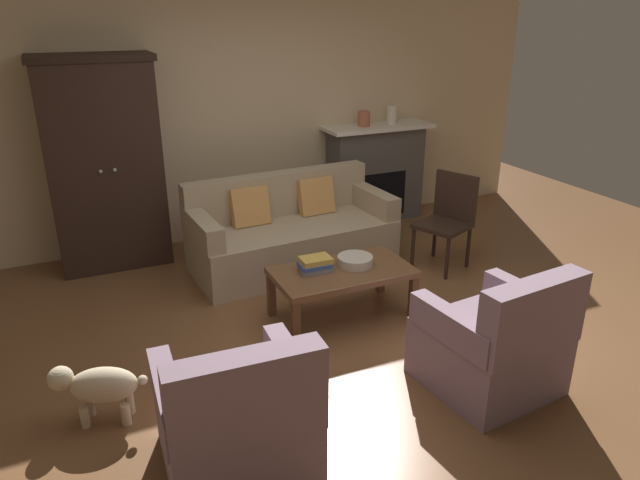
{
  "coord_description": "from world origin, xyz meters",
  "views": [
    {
      "loc": [
        -1.76,
        -3.42,
        2.34
      ],
      "look_at": [
        0.1,
        0.66,
        0.55
      ],
      "focal_mm": 32.61,
      "sensor_mm": 36.0,
      "label": 1
    }
  ],
  "objects_px": {
    "coffee_table": "(342,276)",
    "armchair_near_left": "(237,422)",
    "mantel_vase_terracotta": "(364,119)",
    "mantel_vase_cream": "(392,115)",
    "book_stack": "(315,264)",
    "dog": "(98,386)",
    "armchair_near_right": "(494,345)",
    "side_chair_wooden": "(448,215)",
    "fruit_bowl": "(355,261)",
    "armoire": "(105,164)",
    "couch": "(291,234)",
    "fireplace": "(375,172)"
  },
  "relations": [
    {
      "from": "fruit_bowl",
      "to": "armchair_near_right",
      "type": "height_order",
      "value": "armchair_near_right"
    },
    {
      "from": "armchair_near_right",
      "to": "dog",
      "type": "distance_m",
      "value": 2.48
    },
    {
      "from": "armchair_near_left",
      "to": "dog",
      "type": "height_order",
      "value": "armchair_near_left"
    },
    {
      "from": "couch",
      "to": "mantel_vase_cream",
      "type": "relative_size",
      "value": 9.57
    },
    {
      "from": "couch",
      "to": "armchair_near_right",
      "type": "bearing_deg",
      "value": -79.03
    },
    {
      "from": "armoire",
      "to": "armchair_near_right",
      "type": "xyz_separation_m",
      "value": [
        2.0,
        -3.16,
        -0.68
      ]
    },
    {
      "from": "fruit_bowl",
      "to": "armchair_near_right",
      "type": "distance_m",
      "value": 1.34
    },
    {
      "from": "fruit_bowl",
      "to": "dog",
      "type": "distance_m",
      "value": 2.13
    },
    {
      "from": "coffee_table",
      "to": "dog",
      "type": "height_order",
      "value": "coffee_table"
    },
    {
      "from": "coffee_table",
      "to": "side_chair_wooden",
      "type": "bearing_deg",
      "value": 20.39
    },
    {
      "from": "coffee_table",
      "to": "armoire",
      "type": "bearing_deg",
      "value": 128.74
    },
    {
      "from": "book_stack",
      "to": "armoire",
      "type": "bearing_deg",
      "value": 125.85
    },
    {
      "from": "coffee_table",
      "to": "book_stack",
      "type": "bearing_deg",
      "value": 160.44
    },
    {
      "from": "side_chair_wooden",
      "to": "armoire",
      "type": "bearing_deg",
      "value": 154.39
    },
    {
      "from": "fruit_bowl",
      "to": "mantel_vase_terracotta",
      "type": "distance_m",
      "value": 2.35
    },
    {
      "from": "mantel_vase_cream",
      "to": "armchair_near_right",
      "type": "height_order",
      "value": "mantel_vase_cream"
    },
    {
      "from": "fruit_bowl",
      "to": "dog",
      "type": "xyz_separation_m",
      "value": [
        -2.03,
        -0.58,
        -0.21
      ]
    },
    {
      "from": "armchair_near_left",
      "to": "mantel_vase_terracotta",
      "type": "bearing_deg",
      "value": 52.51
    },
    {
      "from": "armchair_near_left",
      "to": "dog",
      "type": "bearing_deg",
      "value": 130.61
    },
    {
      "from": "mantel_vase_cream",
      "to": "armoire",
      "type": "bearing_deg",
      "value": -178.9
    },
    {
      "from": "fruit_bowl",
      "to": "book_stack",
      "type": "bearing_deg",
      "value": 173.94
    },
    {
      "from": "mantel_vase_terracotta",
      "to": "mantel_vase_cream",
      "type": "height_order",
      "value": "mantel_vase_cream"
    },
    {
      "from": "armoire",
      "to": "armchair_near_left",
      "type": "bearing_deg",
      "value": -85.18
    },
    {
      "from": "mantel_vase_terracotta",
      "to": "armchair_near_left",
      "type": "height_order",
      "value": "mantel_vase_terracotta"
    },
    {
      "from": "armoire",
      "to": "book_stack",
      "type": "distance_m",
      "value": 2.32
    },
    {
      "from": "dog",
      "to": "armchair_near_left",
      "type": "bearing_deg",
      "value": -49.39
    },
    {
      "from": "coffee_table",
      "to": "armchair_near_left",
      "type": "distance_m",
      "value": 1.81
    },
    {
      "from": "armchair_near_left",
      "to": "armchair_near_right",
      "type": "bearing_deg",
      "value": 1.18
    },
    {
      "from": "dog",
      "to": "book_stack",
      "type": "bearing_deg",
      "value": 20.04
    },
    {
      "from": "fireplace",
      "to": "mantel_vase_terracotta",
      "type": "bearing_deg",
      "value": -174.31
    },
    {
      "from": "armoire",
      "to": "armchair_near_right",
      "type": "height_order",
      "value": "armoire"
    },
    {
      "from": "armchair_near_left",
      "to": "book_stack",
      "type": "bearing_deg",
      "value": 52.22
    },
    {
      "from": "couch",
      "to": "side_chair_wooden",
      "type": "relative_size",
      "value": 2.18
    },
    {
      "from": "armchair_near_left",
      "to": "dog",
      "type": "relative_size",
      "value": 1.6
    },
    {
      "from": "side_chair_wooden",
      "to": "dog",
      "type": "height_order",
      "value": "side_chair_wooden"
    },
    {
      "from": "mantel_vase_cream",
      "to": "dog",
      "type": "bearing_deg",
      "value": -144.3
    },
    {
      "from": "book_stack",
      "to": "armchair_near_right",
      "type": "xyz_separation_m",
      "value": [
        0.68,
        -1.33,
        -0.16
      ]
    },
    {
      "from": "fireplace",
      "to": "fruit_bowl",
      "type": "xyz_separation_m",
      "value": [
        -1.29,
        -1.95,
        -0.11
      ]
    },
    {
      "from": "mantel_vase_terracotta",
      "to": "mantel_vase_cream",
      "type": "distance_m",
      "value": 0.36
    },
    {
      "from": "armchair_near_left",
      "to": "side_chair_wooden",
      "type": "relative_size",
      "value": 0.98
    },
    {
      "from": "side_chair_wooden",
      "to": "armchair_near_right",
      "type": "bearing_deg",
      "value": -117.16
    },
    {
      "from": "armoire",
      "to": "fruit_bowl",
      "type": "xyz_separation_m",
      "value": [
        1.66,
        -1.87,
        -0.53
      ]
    },
    {
      "from": "side_chair_wooden",
      "to": "mantel_vase_terracotta",
      "type": "bearing_deg",
      "value": 95.56
    },
    {
      "from": "couch",
      "to": "mantel_vase_terracotta",
      "type": "xyz_separation_m",
      "value": [
        1.23,
        0.83,
        0.89
      ]
    },
    {
      "from": "mantel_vase_terracotta",
      "to": "book_stack",
      "type": "bearing_deg",
      "value": -127.28
    },
    {
      "from": "fireplace",
      "to": "mantel_vase_cream",
      "type": "xyz_separation_m",
      "value": [
        0.18,
        -0.02,
        0.65
      ]
    },
    {
      "from": "mantel_vase_terracotta",
      "to": "side_chair_wooden",
      "type": "distance_m",
      "value": 1.62
    },
    {
      "from": "book_stack",
      "to": "mantel_vase_cream",
      "type": "height_order",
      "value": "mantel_vase_cream"
    },
    {
      "from": "armoire",
      "to": "fruit_bowl",
      "type": "relative_size",
      "value": 6.91
    },
    {
      "from": "fireplace",
      "to": "side_chair_wooden",
      "type": "height_order",
      "value": "fireplace"
    }
  ]
}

